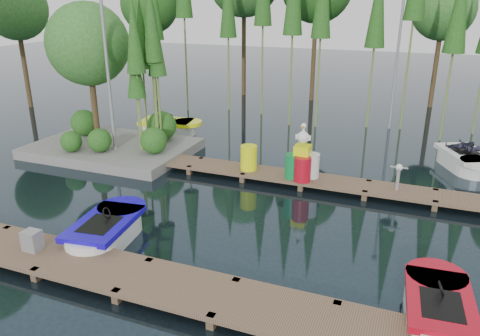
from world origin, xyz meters
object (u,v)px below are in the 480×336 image
at_px(boat_blue, 106,231).
at_px(utility_cabinet, 32,241).
at_px(boat_red, 438,310).
at_px(boat_yellow_far, 168,127).
at_px(yellow_barrel, 249,158).
at_px(drum_cluster, 302,163).
at_px(island, 104,72).

xyz_separation_m(boat_blue, utility_cabinet, (-0.99, -1.46, 0.27)).
relative_size(boat_red, boat_yellow_far, 0.89).
height_order(boat_blue, boat_red, boat_blue).
relative_size(yellow_barrel, drum_cluster, 0.46).
bearing_deg(boat_blue, island, 117.90).
height_order(boat_red, boat_yellow_far, boat_yellow_far).
xyz_separation_m(island, yellow_barrel, (6.33, -0.79, -2.45)).
bearing_deg(island, utility_cabinet, -65.69).
height_order(boat_red, utility_cabinet, boat_red).
distance_m(utility_cabinet, drum_cluster, 8.33).
height_order(boat_yellow_far, utility_cabinet, boat_yellow_far).
relative_size(boat_yellow_far, drum_cluster, 1.70).
xyz_separation_m(island, drum_cluster, (8.25, -0.94, -2.34)).
bearing_deg(boat_yellow_far, boat_blue, -58.19).
distance_m(boat_yellow_far, utility_cabinet, 11.13).
relative_size(boat_blue, utility_cabinet, 6.13).
height_order(boat_blue, drum_cluster, drum_cluster).
bearing_deg(boat_yellow_far, yellow_barrel, -24.41).
height_order(island, boat_yellow_far, island).
distance_m(island, boat_yellow_far, 4.28).
relative_size(boat_blue, boat_red, 1.07).
relative_size(island, boat_yellow_far, 2.14).
xyz_separation_m(island, boat_yellow_far, (0.93, 3.03, -2.87)).
height_order(yellow_barrel, drum_cluster, drum_cluster).
xyz_separation_m(boat_red, drum_cluster, (-4.19, 5.68, 0.58)).
bearing_deg(boat_yellow_far, island, -96.14).
bearing_deg(island, boat_yellow_far, 72.95).
bearing_deg(island, drum_cluster, -6.50).
bearing_deg(yellow_barrel, boat_blue, -108.17).
height_order(boat_red, drum_cluster, drum_cluster).
relative_size(boat_red, utility_cabinet, 5.71).
xyz_separation_m(boat_blue, boat_red, (7.93, -0.29, -0.02)).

